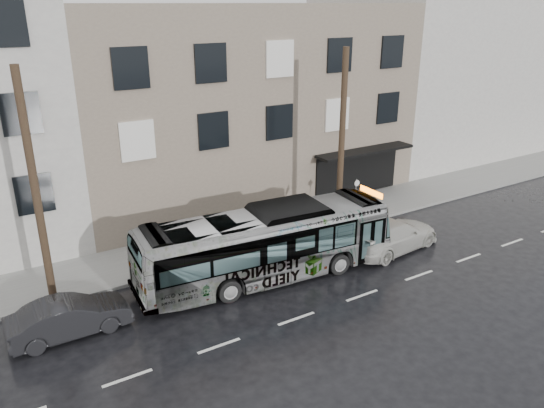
{
  "coord_description": "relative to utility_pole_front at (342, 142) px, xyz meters",
  "views": [
    {
      "loc": [
        -9.63,
        -16.47,
        11.06
      ],
      "look_at": [
        2.0,
        2.5,
        2.56
      ],
      "focal_mm": 35.0,
      "sensor_mm": 36.0,
      "label": 1
    }
  ],
  "objects": [
    {
      "name": "white_sedan",
      "position": [
        0.67,
        -3.24,
        -3.89
      ],
      "size": [
        5.42,
        2.74,
        1.51
      ],
      "primitive_type": "imported",
      "rotation": [
        0.0,
        0.0,
        1.69
      ],
      "color": "#B8B7AF",
      "rests_on": "ground"
    },
    {
      "name": "sidewalk",
      "position": [
        -6.5,
        1.6,
        -4.58
      ],
      "size": [
        90.0,
        3.6,
        0.15
      ],
      "primitive_type": "cube",
      "color": "gray",
      "rests_on": "ground"
    },
    {
      "name": "utility_pole_front",
      "position": [
        0.0,
        0.0,
        0.0
      ],
      "size": [
        0.3,
        0.3,
        9.0
      ],
      "primitive_type": "cylinder",
      "color": "#3C2E1E",
      "rests_on": "sidewalk"
    },
    {
      "name": "utility_pole_rear",
      "position": [
        -14.0,
        0.0,
        0.0
      ],
      "size": [
        0.3,
        0.3,
        9.0
      ],
      "primitive_type": "cylinder",
      "color": "#3C2E1E",
      "rests_on": "sidewalk"
    },
    {
      "name": "bus",
      "position": [
        -5.82,
        -2.48,
        -3.1
      ],
      "size": [
        11.34,
        3.55,
        3.11
      ],
      "primitive_type": "imported",
      "rotation": [
        0.0,
        0.0,
        1.49
      ],
      "color": "#B2B2B2",
      "rests_on": "ground"
    },
    {
      "name": "ground",
      "position": [
        -6.5,
        -3.3,
        -4.65
      ],
      "size": [
        120.0,
        120.0,
        0.0
      ],
      "primitive_type": "plane",
      "color": "black",
      "rests_on": "ground"
    },
    {
      "name": "dark_sedan",
      "position": [
        -13.86,
        -2.42,
        -3.96
      ],
      "size": [
        4.19,
        1.49,
        1.38
      ],
      "primitive_type": "imported",
      "rotation": [
        0.0,
        0.0,
        1.58
      ],
      "color": "black",
      "rests_on": "ground"
    },
    {
      "name": "building_taupe",
      "position": [
        -1.5,
        9.4,
        0.85
      ],
      "size": [
        20.0,
        12.0,
        11.0
      ],
      "primitive_type": "cube",
      "color": "gray",
      "rests_on": "ground"
    },
    {
      "name": "sign_post",
      "position": [
        1.1,
        0.0,
        -3.3
      ],
      "size": [
        0.06,
        0.06,
        2.4
      ],
      "primitive_type": "cylinder",
      "color": "slate",
      "rests_on": "sidewalk"
    },
    {
      "name": "building_filler",
      "position": [
        17.5,
        9.4,
        1.35
      ],
      "size": [
        18.0,
        12.0,
        12.0
      ],
      "primitive_type": "cube",
      "color": "beige",
      "rests_on": "ground"
    }
  ]
}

